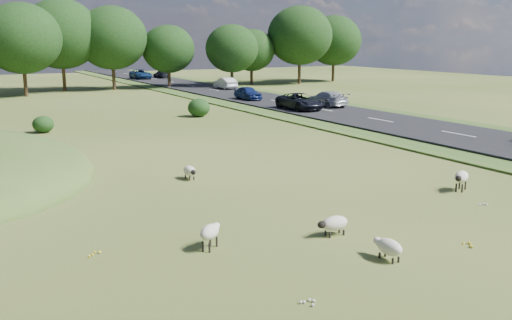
{
  "coord_description": "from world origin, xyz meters",
  "views": [
    {
      "loc": [
        -10.65,
        -19.08,
        6.57
      ],
      "look_at": [
        2.0,
        4.0,
        1.0
      ],
      "focal_mm": 40.0,
      "sensor_mm": 36.0,
      "label": 1
    }
  ],
  "objects": [
    {
      "name": "ground",
      "position": [
        0.0,
        20.0,
        0.0
      ],
      "size": [
        160.0,
        160.0,
        0.0
      ],
      "primitive_type": "plane",
      "color": "#3A5219",
      "rests_on": "ground"
    },
    {
      "name": "road",
      "position": [
        20.0,
        30.0,
        0.12
      ],
      "size": [
        8.0,
        150.0,
        0.25
      ],
      "primitive_type": "cube",
      "color": "black",
      "rests_on": "ground"
    },
    {
      "name": "treeline",
      "position": [
        -1.06,
        55.44,
        6.57
      ],
      "size": [
        96.28,
        14.66,
        11.7
      ],
      "color": "black",
      "rests_on": "ground"
    },
    {
      "name": "shrubs",
      "position": [
        -2.41,
        28.09,
        0.75
      ],
      "size": [
        23.59,
        9.66,
        1.57
      ],
      "color": "black",
      "rests_on": "ground"
    },
    {
      "name": "sheep_0",
      "position": [
        0.74,
        -6.68,
        0.42
      ],
      "size": [
        0.55,
        1.16,
        0.67
      ],
      "rotation": [
        0.0,
        0.0,
        1.62
      ],
      "color": "beige",
      "rests_on": "ground"
    },
    {
      "name": "sheep_1",
      "position": [
        -3.63,
        -3.22,
        0.57
      ],
      "size": [
        1.09,
        1.01,
        0.82
      ],
      "rotation": [
        0.0,
        0.0,
        0.71
      ],
      "color": "beige",
      "rests_on": "ground"
    },
    {
      "name": "sheep_2",
      "position": [
        -0.66,
        5.76,
        0.41
      ],
      "size": [
        0.51,
        1.12,
        0.64
      ],
      "rotation": [
        0.0,
        0.0,
        4.69
      ],
      "color": "beige",
      "rests_on": "ground"
    },
    {
      "name": "sheep_3",
      "position": [
        9.05,
        -2.01,
        0.63
      ],
      "size": [
        1.27,
        0.97,
        0.9
      ],
      "rotation": [
        0.0,
        0.0,
        3.64
      ],
      "color": "beige",
      "rests_on": "ground"
    },
    {
      "name": "sheep_4",
      "position": [
        0.59,
        -4.11,
        0.44
      ],
      "size": [
        1.2,
        0.53,
        0.7
      ],
      "rotation": [
        0.0,
        0.0,
        3.14
      ],
      "color": "beige",
      "rests_on": "ground"
    },
    {
      "name": "car_0",
      "position": [
        18.1,
        25.0,
        0.99
      ],
      "size": [
        2.46,
        5.33,
        1.48
      ],
      "primitive_type": "imported",
      "color": "black",
      "rests_on": "road"
    },
    {
      "name": "car_1",
      "position": [
        21.9,
        73.47,
        0.86
      ],
      "size": [
        1.71,
        4.2,
        1.22
      ],
      "primitive_type": "imported",
      "rotation": [
        0.0,
        0.0,
        3.14
      ],
      "color": "black",
      "rests_on": "road"
    },
    {
      "name": "car_2",
      "position": [
        18.1,
        72.86,
        1.01
      ],
      "size": [
        2.51,
        5.43,
        1.51
      ],
      "primitive_type": "imported",
      "color": "navy",
      "rests_on": "road"
    },
    {
      "name": "car_3",
      "position": [
        21.9,
        26.01,
        0.98
      ],
      "size": [
        2.04,
        5.01,
        1.45
      ],
      "primitive_type": "imported",
      "rotation": [
        0.0,
        0.0,
        3.14
      ],
      "color": "#B0B3B8",
      "rests_on": "road"
    },
    {
      "name": "car_5",
      "position": [
        18.1,
        35.17,
        0.95
      ],
      "size": [
        1.66,
        4.12,
        1.4
      ],
      "primitive_type": "imported",
      "color": "navy",
      "rests_on": "road"
    },
    {
      "name": "car_7",
      "position": [
        21.9,
        48.69,
        0.98
      ],
      "size": [
        1.54,
        4.41,
        1.45
      ],
      "primitive_type": "imported",
      "rotation": [
        0.0,
        0.0,
        3.14
      ],
      "color": "silver",
      "rests_on": "road"
    }
  ]
}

